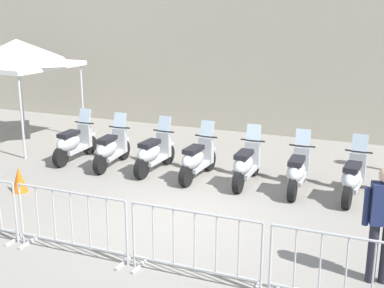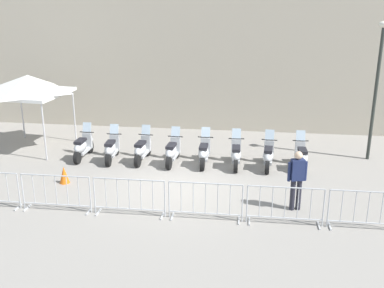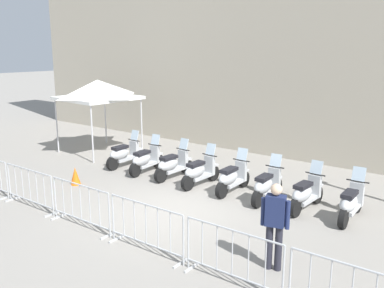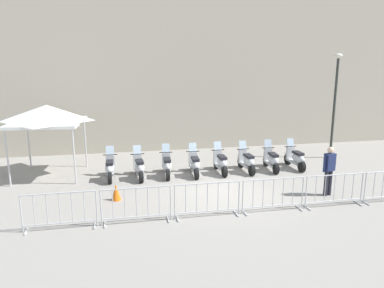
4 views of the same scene
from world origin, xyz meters
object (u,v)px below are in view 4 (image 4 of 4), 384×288
(barrier_segment_0, at_px, (60,211))
(traffic_cone, at_px, (116,192))
(motorcycle_3, at_px, (195,165))
(barrier_segment_3, at_px, (273,195))
(barrier_segment_1, at_px, (136,206))
(motorcycle_7, at_px, (296,158))
(motorcycle_6, at_px, (272,160))
(officer_near_row_end, at_px, (329,168))
(motorcycle_4, at_px, (221,163))
(motorcycle_2, at_px, (167,165))
(barrier_segment_4, at_px, (334,191))
(motorcycle_5, at_px, (247,161))
(street_lamp, at_px, (335,95))
(barrier_segment_2, at_px, (207,200))
(canopy_tent, at_px, (47,115))
(motorcycle_0, at_px, (110,168))
(motorcycle_1, at_px, (139,167))

(barrier_segment_0, height_order, traffic_cone, barrier_segment_0)
(motorcycle_3, height_order, barrier_segment_3, motorcycle_3)
(barrier_segment_1, bearing_deg, motorcycle_7, 35.68)
(motorcycle_6, distance_m, officer_near_row_end, 3.33)
(motorcycle_4, height_order, barrier_segment_1, motorcycle_4)
(motorcycle_7, bearing_deg, motorcycle_2, -175.07)
(barrier_segment_4, bearing_deg, motorcycle_4, 126.67)
(motorcycle_2, relative_size, motorcycle_5, 1.00)
(motorcycle_4, height_order, motorcycle_7, same)
(barrier_segment_3, bearing_deg, street_lamp, 50.71)
(barrier_segment_2, xyz_separation_m, barrier_segment_4, (4.16, 0.37, 0.00))
(motorcycle_6, xyz_separation_m, canopy_tent, (-9.20, 0.27, 2.06))
(motorcycle_7, bearing_deg, traffic_cone, -158.50)
(motorcycle_6, bearing_deg, motorcycle_3, -174.45)
(motorcycle_0, bearing_deg, motorcycle_4, 4.27)
(traffic_cone, bearing_deg, motorcycle_3, 39.90)
(motorcycle_5, relative_size, traffic_cone, 3.13)
(motorcycle_5, distance_m, canopy_tent, 8.35)
(motorcycle_2, bearing_deg, officer_near_row_end, -27.15)
(motorcycle_2, bearing_deg, barrier_segment_2, -76.06)
(motorcycle_7, height_order, street_lamp, street_lamp)
(motorcycle_1, height_order, street_lamp, street_lamp)
(barrier_segment_3, height_order, canopy_tent, canopy_tent)
(motorcycle_1, distance_m, traffic_cone, 2.40)
(motorcycle_0, relative_size, barrier_segment_3, 0.86)
(street_lamp, bearing_deg, officer_near_row_end, -117.93)
(motorcycle_1, height_order, motorcycle_6, same)
(officer_near_row_end, distance_m, canopy_tent, 10.82)
(motorcycle_3, bearing_deg, street_lamp, 16.83)
(motorcycle_5, xyz_separation_m, motorcycle_6, (1.12, 0.11, 0.00))
(motorcycle_5, bearing_deg, motorcycle_0, -175.95)
(motorcycle_0, xyz_separation_m, barrier_segment_3, (5.36, -3.78, 0.07))
(motorcycle_1, bearing_deg, motorcycle_7, 5.51)
(motorcycle_0, xyz_separation_m, motorcycle_2, (2.25, 0.17, 0.00))
(motorcycle_4, distance_m, motorcycle_7, 3.39)
(motorcycle_6, distance_m, barrier_segment_4, 4.16)
(motorcycle_3, bearing_deg, motorcycle_1, -175.40)
(motorcycle_2, height_order, barrier_segment_4, motorcycle_2)
(motorcycle_3, xyz_separation_m, motorcycle_4, (1.13, 0.16, 0.00))
(motorcycle_3, height_order, street_lamp, street_lamp)
(motorcycle_4, bearing_deg, motorcycle_0, -175.73)
(motorcycle_4, height_order, traffic_cone, motorcycle_4)
(barrier_segment_0, xyz_separation_m, officer_near_row_end, (8.59, 1.70, 0.46))
(barrier_segment_0, bearing_deg, motorcycle_0, 78.47)
(barrier_segment_2, xyz_separation_m, officer_near_row_end, (4.43, 1.33, 0.46))
(motorcycle_7, bearing_deg, motorcycle_3, -174.04)
(barrier_segment_1, bearing_deg, motorcycle_4, 53.58)
(motorcycle_2, height_order, barrier_segment_1, motorcycle_2)
(barrier_segment_1, distance_m, barrier_segment_2, 2.09)
(barrier_segment_3, relative_size, officer_near_row_end, 1.15)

